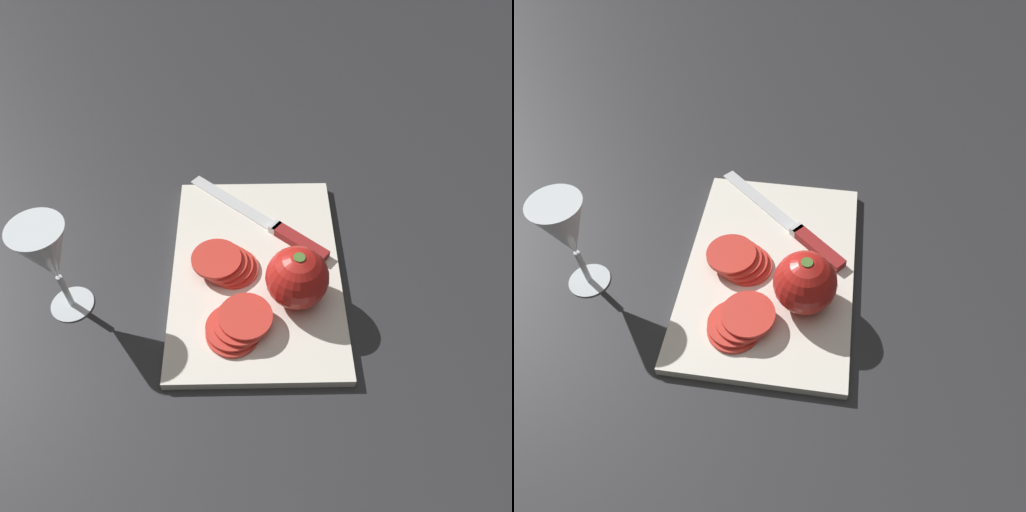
# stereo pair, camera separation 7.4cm
# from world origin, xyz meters

# --- Properties ---
(ground_plane) EXTENTS (3.00, 3.00, 0.00)m
(ground_plane) POSITION_xyz_m (0.00, 0.00, 0.00)
(ground_plane) COLOR #28282B
(cutting_board) EXTENTS (0.38, 0.26, 0.02)m
(cutting_board) POSITION_xyz_m (0.09, -0.03, 0.01)
(cutting_board) COLOR silver
(cutting_board) RESTS_ON ground_plane
(wine_glass) EXTENTS (0.07, 0.07, 0.17)m
(wine_glass) POSITION_xyz_m (0.04, 0.24, 0.11)
(wine_glass) COLOR silver
(wine_glass) RESTS_ON ground_plane
(whole_tomato) EXTENTS (0.09, 0.09, 0.09)m
(whole_tomato) POSITION_xyz_m (0.04, -0.09, 0.06)
(whole_tomato) COLOR red
(whole_tomato) RESTS_ON cutting_board
(knife) EXTENTS (0.21, 0.23, 0.01)m
(knife) POSITION_xyz_m (0.16, -0.08, 0.02)
(knife) COLOR silver
(knife) RESTS_ON cutting_board
(tomato_slice_stack_near) EXTENTS (0.08, 0.10, 0.02)m
(tomato_slice_stack_near) POSITION_xyz_m (0.09, 0.01, 0.03)
(tomato_slice_stack_near) COLOR red
(tomato_slice_stack_near) RESTS_ON cutting_board
(tomato_slice_stack_far) EXTENTS (0.09, 0.10, 0.02)m
(tomato_slice_stack_far) POSITION_xyz_m (-0.02, -0.01, 0.03)
(tomato_slice_stack_far) COLOR red
(tomato_slice_stack_far) RESTS_ON cutting_board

